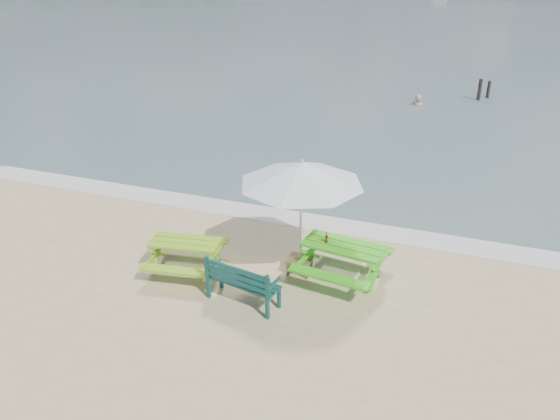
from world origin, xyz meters
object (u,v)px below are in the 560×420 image
(picnic_table_left, at_px, (186,256))
(picnic_table_right, at_px, (343,262))
(beer_bottle, at_px, (326,239))
(swimmer, at_px, (417,113))
(patio_umbrella, at_px, (301,173))
(side_table, at_px, (300,265))
(park_bench, at_px, (243,290))

(picnic_table_left, height_order, picnic_table_right, picnic_table_right)
(picnic_table_left, bearing_deg, picnic_table_right, 14.52)
(picnic_table_right, relative_size, beer_bottle, 8.86)
(picnic_table_left, relative_size, swimmer, 1.08)
(patio_umbrella, xyz_separation_m, beer_bottle, (0.56, 0.07, -1.45))
(picnic_table_left, bearing_deg, beer_bottle, 15.97)
(picnic_table_right, distance_m, swimmer, 15.58)
(picnic_table_left, distance_m, side_table, 2.51)
(side_table, distance_m, beer_bottle, 0.91)
(picnic_table_left, height_order, patio_umbrella, patio_umbrella)
(park_bench, bearing_deg, side_table, 64.58)
(picnic_table_right, relative_size, side_table, 3.85)
(beer_bottle, bearing_deg, park_bench, -129.16)
(park_bench, height_order, side_table, park_bench)
(patio_umbrella, bearing_deg, swimmer, 87.91)
(picnic_table_right, distance_m, park_bench, 2.27)
(park_bench, relative_size, beer_bottle, 6.65)
(picnic_table_right, bearing_deg, park_bench, -136.32)
(picnic_table_right, bearing_deg, beer_bottle, -177.24)
(side_table, xyz_separation_m, swimmer, (0.57, 15.65, -0.54))
(picnic_table_right, height_order, swimmer, picnic_table_right)
(park_bench, height_order, patio_umbrella, patio_umbrella)
(park_bench, distance_m, swimmer, 17.18)
(picnic_table_left, bearing_deg, patio_umbrella, 17.92)
(beer_bottle, height_order, swimmer, beer_bottle)
(picnic_table_left, distance_m, swimmer, 16.69)
(side_table, bearing_deg, park_bench, -115.42)
(picnic_table_left, relative_size, picnic_table_right, 0.90)
(picnic_table_left, bearing_deg, swimmer, 79.82)
(picnic_table_right, height_order, patio_umbrella, patio_umbrella)
(patio_umbrella, bearing_deg, picnic_table_left, -162.08)
(side_table, height_order, swimmer, swimmer)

